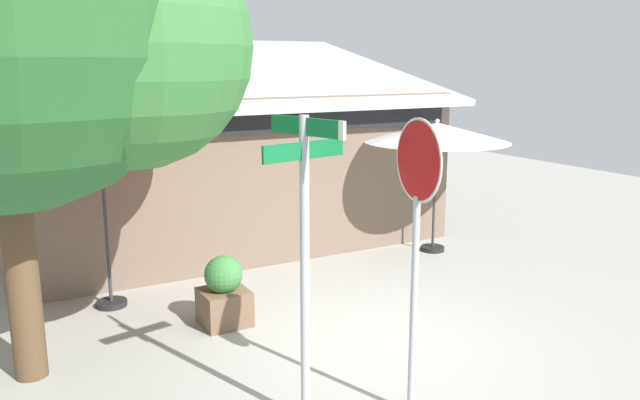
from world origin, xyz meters
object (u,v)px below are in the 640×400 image
street_sign_post (305,239)px  stop_sign (417,212)px  patio_umbrella_crimson_left (100,150)px  sidewalk_planter (224,293)px  patio_umbrella_ivory_center (437,133)px  shade_tree (19,10)px

street_sign_post → stop_sign: size_ratio=1.01×
street_sign_post → patio_umbrella_crimson_left: street_sign_post is taller
stop_sign → sidewalk_planter: stop_sign is taller
stop_sign → patio_umbrella_crimson_left: 4.89m
stop_sign → patio_umbrella_ivory_center: size_ratio=1.12×
street_sign_post → patio_umbrella_crimson_left: bearing=104.3°
patio_umbrella_crimson_left → stop_sign: bearing=-65.6°
patio_umbrella_ivory_center → street_sign_post: bearing=-140.5°
shade_tree → sidewalk_planter: (2.22, 0.41, -3.53)m
street_sign_post → shade_tree: 3.69m
shade_tree → sidewalk_planter: size_ratio=6.48×
stop_sign → sidewalk_planter: size_ratio=3.11×
patio_umbrella_ivory_center → sidewalk_planter: 5.17m
stop_sign → patio_umbrella_ivory_center: bearing=48.7°
stop_sign → patio_umbrella_crimson_left: bearing=114.4°
stop_sign → street_sign_post: bearing=158.5°
sidewalk_planter → shade_tree: bearing=-169.5°
patio_umbrella_crimson_left → patio_umbrella_ivory_center: (5.86, -0.07, -0.07)m
patio_umbrella_crimson_left → street_sign_post: bearing=-75.7°
street_sign_post → patio_umbrella_crimson_left: 4.21m
street_sign_post → shade_tree: (-2.05, 2.23, 2.11)m
street_sign_post → sidewalk_planter: bearing=86.3°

